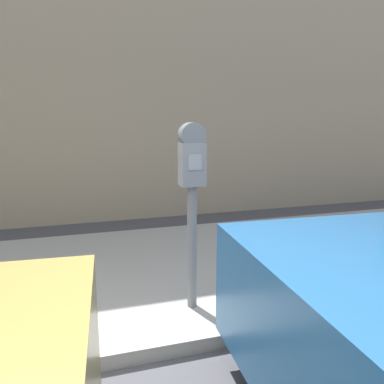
% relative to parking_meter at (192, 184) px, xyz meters
% --- Properties ---
extents(sidewalk, '(24.00, 2.80, 0.11)m').
position_rel_parking_meter_xyz_m(sidewalk, '(-0.55, 0.92, -1.09)').
color(sidewalk, '#9E9B96').
rests_on(sidewalk, ground_plane).
extents(building_facade, '(24.00, 0.30, 5.79)m').
position_rel_parking_meter_xyz_m(building_facade, '(-0.55, 3.43, 1.74)').
color(building_facade, tan).
rests_on(building_facade, ground_plane).
extents(parking_meter, '(0.20, 0.16, 1.51)m').
position_rel_parking_meter_xyz_m(parking_meter, '(0.00, 0.00, 0.00)').
color(parking_meter, slate).
rests_on(parking_meter, sidewalk).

